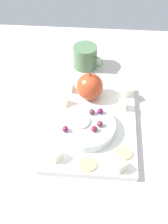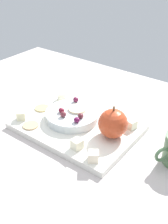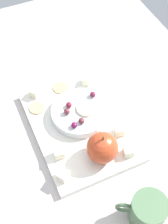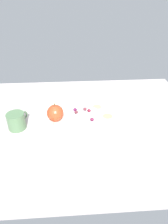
% 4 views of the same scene
% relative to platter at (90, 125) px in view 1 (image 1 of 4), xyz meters
% --- Properties ---
extents(table, '(1.14, 0.89, 0.04)m').
position_rel_platter_xyz_m(table, '(-0.04, -0.00, -0.03)').
color(table, '#B9AEAB').
rests_on(table, ground).
extents(platter, '(0.33, 0.24, 0.02)m').
position_rel_platter_xyz_m(platter, '(0.00, 0.00, 0.00)').
color(platter, silver).
rests_on(platter, table).
extents(serving_dish, '(0.15, 0.15, 0.02)m').
position_rel_platter_xyz_m(serving_dish, '(-0.03, 0.01, 0.02)').
color(serving_dish, silver).
rests_on(serving_dish, platter).
extents(apple_whole, '(0.08, 0.08, 0.08)m').
position_rel_platter_xyz_m(apple_whole, '(0.11, 0.01, 0.05)').
color(apple_whole, '#BA3F20').
rests_on(apple_whole, platter).
extents(apple_stem, '(0.01, 0.01, 0.01)m').
position_rel_platter_xyz_m(apple_stem, '(0.11, 0.01, 0.09)').
color(apple_stem, brown).
rests_on(apple_stem, apple_whole).
extents(cheese_cube_0, '(0.03, 0.03, 0.02)m').
position_rel_platter_xyz_m(cheese_cube_0, '(0.13, -0.10, 0.02)').
color(cheese_cube_0, '#F9E8C7').
rests_on(cheese_cube_0, platter).
extents(cheese_cube_1, '(0.03, 0.03, 0.02)m').
position_rel_platter_xyz_m(cheese_cube_1, '(0.13, 0.07, 0.02)').
color(cheese_cube_1, '#ECE8C6').
rests_on(cheese_cube_1, platter).
extents(cheese_cube_2, '(0.04, 0.04, 0.02)m').
position_rel_platter_xyz_m(cheese_cube_2, '(-0.13, 0.08, 0.02)').
color(cheese_cube_2, '#F5F2CD').
rests_on(cheese_cube_2, platter).
extents(cheese_cube_3, '(0.03, 0.03, 0.02)m').
position_rel_platter_xyz_m(cheese_cube_3, '(-0.14, -0.08, 0.02)').
color(cheese_cube_3, '#F3EEBF').
rests_on(cheese_cube_3, platter).
extents(cheese_cube_4, '(0.03, 0.03, 0.02)m').
position_rel_platter_xyz_m(cheese_cube_4, '(0.07, 0.08, 0.02)').
color(cheese_cube_4, '#F7ECC5').
rests_on(cheese_cube_4, platter).
extents(cheese_cube_5, '(0.03, 0.03, 0.02)m').
position_rel_platter_xyz_m(cheese_cube_5, '(0.07, -0.09, 0.02)').
color(cheese_cube_5, '#F1EBC9').
rests_on(cheese_cube_5, platter).
extents(cracker_0, '(0.04, 0.04, 0.00)m').
position_rel_platter_xyz_m(cracker_0, '(-0.10, -0.09, 0.01)').
color(cracker_0, tan).
rests_on(cracker_0, platter).
extents(cracker_1, '(0.04, 0.04, 0.00)m').
position_rel_platter_xyz_m(cracker_1, '(-0.14, -0.01, 0.01)').
color(cracker_1, tan).
rests_on(cracker_1, platter).
extents(grape_0, '(0.02, 0.02, 0.02)m').
position_rel_platter_xyz_m(grape_0, '(-0.06, 0.06, 0.04)').
color(grape_0, maroon).
rests_on(grape_0, serving_dish).
extents(grape_1, '(0.02, 0.02, 0.02)m').
position_rel_platter_xyz_m(grape_1, '(-0.03, -0.03, 0.04)').
color(grape_1, maroon).
rests_on(grape_1, serving_dish).
extents(grape_2, '(0.02, 0.02, 0.01)m').
position_rel_platter_xyz_m(grape_2, '(-0.05, -0.01, 0.04)').
color(grape_2, maroon).
rests_on(grape_2, serving_dish).
extents(grape_3, '(0.02, 0.02, 0.01)m').
position_rel_platter_xyz_m(grape_3, '(0.01, -0.00, 0.04)').
color(grape_3, maroon).
rests_on(grape_3, serving_dish).
extents(grape_4, '(0.02, 0.02, 0.01)m').
position_rel_platter_xyz_m(grape_4, '(0.02, -0.03, 0.04)').
color(grape_4, '#601341').
rests_on(grape_4, serving_dish).
extents(apple_slice_0, '(0.05, 0.05, 0.01)m').
position_rel_platter_xyz_m(apple_slice_0, '(-0.02, 0.03, 0.04)').
color(apple_slice_0, beige).
rests_on(apple_slice_0, serving_dish).
extents(cup, '(0.08, 0.10, 0.08)m').
position_rel_platter_xyz_m(cup, '(0.28, 0.03, 0.03)').
color(cup, '#4F714C').
rests_on(cup, table).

